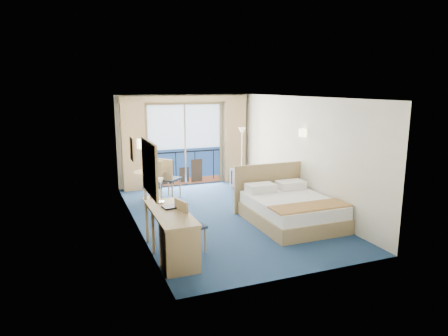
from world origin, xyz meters
TOP-DOWN VIEW (x-y plane):
  - floor at (0.00, 0.00)m, footprint 6.50×6.50m
  - room_walls at (0.00, 0.00)m, footprint 4.04×6.54m
  - balcony_door at (-0.01, 3.22)m, footprint 2.36×0.03m
  - curtain_left at (-1.55, 3.07)m, footprint 0.65×0.22m
  - curtain_right at (1.55, 3.07)m, footprint 0.65×0.22m
  - pelmet at (0.00, 3.10)m, footprint 3.80×0.25m
  - mirror at (-1.97, -1.50)m, footprint 0.05×1.25m
  - wall_print at (-1.97, 0.45)m, footprint 0.04×0.42m
  - sconce_left at (-1.94, -0.60)m, footprint 0.18×0.18m
  - sconce_right at (1.94, -0.15)m, footprint 0.18×0.18m
  - bed at (1.15, -1.00)m, footprint 1.81×2.15m
  - nightstand at (1.76, 0.24)m, footprint 0.44×0.42m
  - phone at (1.72, 0.26)m, footprint 0.18×0.15m
  - armchair at (1.42, 1.88)m, footprint 0.81×0.83m
  - floor_lamp at (1.59, 2.59)m, footprint 0.24×0.24m
  - desk at (-1.69, -2.22)m, footprint 0.59×1.73m
  - desk_chair at (-1.38, -1.74)m, footprint 0.52×0.52m
  - folder at (-1.62, -1.55)m, footprint 0.33×0.27m
  - desk_lamp at (-1.73, -1.23)m, footprint 0.12×0.12m
  - round_table at (-1.32, 1.93)m, footprint 0.84×0.84m
  - table_chair_a at (-0.88, 1.81)m, footprint 0.67×0.67m
  - table_chair_b at (-1.36, 1.40)m, footprint 0.57×0.58m

SIDE VIEW (x-z plane):
  - floor at x=0.00m, z-range 0.00..0.00m
  - nightstand at x=1.76m, z-range 0.00..0.58m
  - bed at x=1.15m, z-range -0.25..0.89m
  - armchair at x=1.42m, z-range 0.00..0.65m
  - desk at x=-1.69m, z-range 0.04..0.85m
  - desk_chair at x=-1.38m, z-range 0.06..1.06m
  - round_table at x=-1.32m, z-range 0.20..0.95m
  - table_chair_a at x=-0.88m, z-range 0.07..1.16m
  - table_chair_b at x=-1.36m, z-range 0.07..1.16m
  - phone at x=1.72m, z-range 0.58..0.66m
  - folder at x=-1.62m, z-range 0.81..0.84m
  - balcony_door at x=-0.01m, z-range -0.12..2.40m
  - desk_lamp at x=-1.73m, z-range 0.93..1.39m
  - curtain_left at x=-1.55m, z-range 0.00..2.55m
  - curtain_right at x=1.55m, z-range 0.00..2.55m
  - floor_lamp at x=1.59m, z-range 0.45..2.17m
  - mirror at x=-1.97m, z-range 1.08..2.03m
  - wall_print at x=-1.97m, z-range 1.34..1.86m
  - room_walls at x=0.00m, z-range 0.42..3.14m
  - sconce_left at x=-1.94m, z-range 1.76..1.94m
  - sconce_right at x=1.94m, z-range 1.76..1.94m
  - pelmet at x=0.00m, z-range 2.49..2.67m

